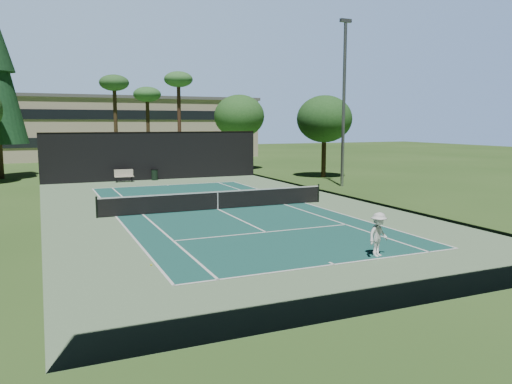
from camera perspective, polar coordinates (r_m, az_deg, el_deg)
ground at (r=27.64m, az=-4.39°, el=-2.00°), size 160.00×160.00×0.00m
apron_slab at (r=27.64m, az=-4.39°, el=-1.99°), size 18.00×32.00×0.01m
court_surface at (r=27.64m, az=-4.39°, el=-1.98°), size 10.97×23.77×0.01m
court_lines at (r=27.64m, az=-4.39°, el=-1.96°), size 11.07×23.87×0.01m
tennis_net at (r=27.55m, az=-4.40°, el=-0.86°), size 12.90×0.10×1.10m
fence at (r=27.43m, az=-4.47°, el=2.15°), size 18.04×32.05×4.03m
player at (r=18.33m, az=13.82°, el=-4.74°), size 1.17×0.92×1.59m
tennis_ball_a at (r=17.16m, az=-11.89°, el=-8.16°), size 0.07×0.07×0.07m
tennis_ball_b at (r=28.23m, az=-10.30°, el=-1.82°), size 0.08×0.08×0.08m
tennis_ball_c at (r=30.43m, az=-3.00°, el=-1.01°), size 0.07×0.07×0.07m
tennis_ball_d at (r=31.05m, az=-12.71°, el=-1.03°), size 0.06×0.06×0.06m
park_bench at (r=41.72m, az=-14.85°, el=1.85°), size 1.50×0.45×1.02m
trash_bin at (r=42.51m, az=-11.52°, el=1.97°), size 0.56×0.56×0.95m
palm_a at (r=50.34m, az=-15.90°, el=11.51°), size 2.80×2.80×9.32m
palm_b at (r=52.84m, az=-12.33°, el=10.54°), size 2.80×2.80×8.42m
palm_c at (r=50.57m, az=-8.85°, el=12.16°), size 2.80×2.80×9.77m
decid_tree_a at (r=51.35m, az=-1.93°, el=8.63°), size 5.12×5.12×7.62m
decid_tree_b at (r=44.14m, az=7.82°, el=8.25°), size 4.80×4.80×7.14m
campus_building at (r=72.27m, az=-16.55°, el=7.12°), size 40.50×12.50×8.30m
light_pole at (r=38.04m, az=10.01°, el=10.36°), size 0.90×0.25×12.22m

